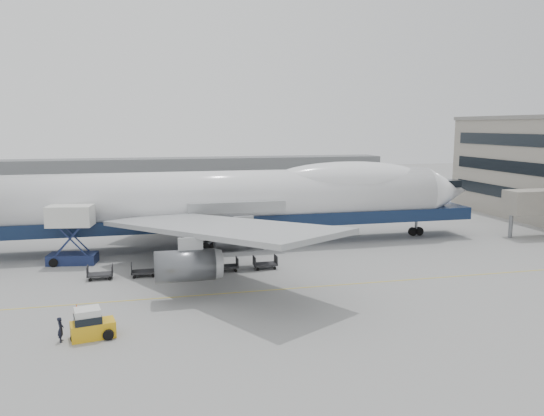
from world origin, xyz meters
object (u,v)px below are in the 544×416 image
object	(u,v)px
baggage_tug	(91,325)
ground_worker	(61,329)
airliner	(229,199)
catering_truck	(71,231)

from	to	relation	value
baggage_tug	ground_worker	size ratio (longest dim) A/B	1.84
airliner	baggage_tug	distance (m)	29.03
catering_truck	baggage_tug	xyz separation A→B (m)	(3.67, -20.83, -2.51)
baggage_tug	ground_worker	xyz separation A→B (m)	(-1.88, -0.18, -0.08)
baggage_tug	ground_worker	world-z (taller)	baggage_tug
baggage_tug	catering_truck	bearing A→B (deg)	88.82
catering_truck	ground_worker	xyz separation A→B (m)	(1.79, -21.00, -2.60)
airliner	ground_worker	xyz separation A→B (m)	(-15.27, -25.50, -4.79)
catering_truck	baggage_tug	world-z (taller)	catering_truck
catering_truck	baggage_tug	bearing A→B (deg)	-70.98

